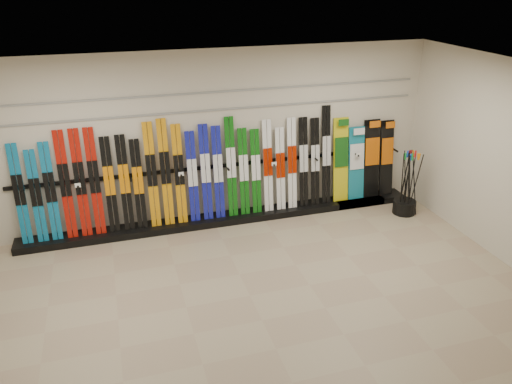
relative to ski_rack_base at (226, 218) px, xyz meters
name	(u,v)px	position (x,y,z in m)	size (l,w,h in m)	color
floor	(250,296)	(-0.22, -2.28, -0.06)	(8.00, 8.00, 0.00)	gray
back_wall	(209,139)	(-0.22, 0.22, 1.44)	(8.00, 8.00, 0.00)	beige
right_wall	(509,165)	(3.78, -2.28, 1.44)	(5.00, 5.00, 0.00)	beige
ceiling	(249,78)	(-0.22, -2.28, 2.94)	(8.00, 8.00, 0.00)	silver
ski_rack_base	(226,218)	(0.00, 0.00, 0.00)	(8.00, 0.40, 0.12)	black
skis	(185,175)	(-0.68, 0.06, 0.89)	(5.37, 0.26, 1.81)	#0E6491
snowboards	(363,160)	(2.69, 0.07, 0.79)	(1.24, 0.24, 1.57)	gold
pole_bin	(404,207)	(3.23, -0.63, 0.07)	(0.41, 0.41, 0.25)	black
ski_poles	(408,183)	(3.24, -0.63, 0.55)	(0.34, 0.30, 1.18)	black
slatwall_rail_0	(208,111)	(-0.22, 0.20, 1.94)	(7.60, 0.02, 0.03)	gray
slatwall_rail_1	(207,93)	(-0.22, 0.20, 2.24)	(7.60, 0.02, 0.03)	gray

